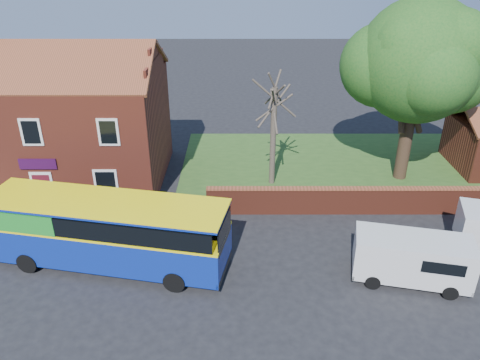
{
  "coord_description": "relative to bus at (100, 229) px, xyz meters",
  "views": [
    {
      "loc": [
        3.81,
        -15.21,
        13.32
      ],
      "look_at": [
        3.82,
        5.0,
        3.07
      ],
      "focal_mm": 35.0,
      "sensor_mm": 36.0,
      "label": 1
    }
  ],
  "objects": [
    {
      "name": "ground",
      "position": [
        2.46,
        -2.53,
        -1.87
      ],
      "size": [
        120.0,
        120.0,
        0.0
      ],
      "primitive_type": "plane",
      "color": "black",
      "rests_on": "ground"
    },
    {
      "name": "pavement",
      "position": [
        -4.54,
        3.22,
        -1.81
      ],
      "size": [
        18.0,
        3.5,
        0.12
      ],
      "primitive_type": "cube",
      "color": "gray",
      "rests_on": "ground"
    },
    {
      "name": "kerb",
      "position": [
        -4.54,
        1.47,
        -1.8
      ],
      "size": [
        18.0,
        0.15,
        0.14
      ],
      "primitive_type": "cube",
      "color": "slate",
      "rests_on": "ground"
    },
    {
      "name": "grass_strip",
      "position": [
        15.46,
        10.47,
        -1.85
      ],
      "size": [
        26.0,
        12.0,
        0.04
      ],
      "primitive_type": "cube",
      "color": "#426B28",
      "rests_on": "ground"
    },
    {
      "name": "shop_building",
      "position": [
        -4.56,
        8.97,
        1.54
      ],
      "size": [
        12.3,
        8.13,
        10.5
      ],
      "color": "maroon",
      "rests_on": "ground"
    },
    {
      "name": "boundary_wall",
      "position": [
        15.46,
        4.47,
        -1.06
      ],
      "size": [
        22.0,
        0.38,
        1.6
      ],
      "color": "maroon",
      "rests_on": "ground"
    },
    {
      "name": "bus",
      "position": [
        0.0,
        0.0,
        0.0
      ],
      "size": [
        11.15,
        4.76,
        3.3
      ],
      "rotation": [
        0.0,
        0.0,
        -0.19
      ],
      "color": "#0D2897",
      "rests_on": "ground"
    },
    {
      "name": "van_near",
      "position": [
        13.74,
        -1.26,
        -0.66
      ],
      "size": [
        5.22,
        2.98,
        2.16
      ],
      "rotation": [
        0.0,
        0.0,
        -0.22
      ],
      "color": "silver",
      "rests_on": "ground"
    },
    {
      "name": "large_tree",
      "position": [
        16.53,
        9.11,
        5.29
      ],
      "size": [
        8.96,
        7.09,
        10.93
      ],
      "color": "black",
      "rests_on": "ground"
    },
    {
      "name": "bare_tree",
      "position": [
        8.25,
        8.14,
        1.53
      ],
      "size": [
        2.49,
        2.96,
        6.64
      ],
      "color": "#4C4238",
      "rests_on": "ground"
    }
  ]
}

